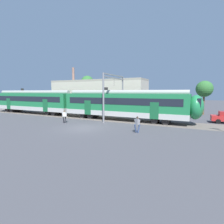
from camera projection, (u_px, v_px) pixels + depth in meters
ground_plane at (84, 128)px, 19.76m from camera, size 160.00×160.00×0.00m
track_bed at (64, 115)px, 30.19m from camera, size 80.00×4.40×0.01m
commuter_train at (75, 103)px, 28.83m from camera, size 38.05×3.07×4.73m
pedestrian_white at (64, 115)px, 22.94m from camera, size 0.50×0.71×1.67m
pedestrian_grey at (137, 123)px, 17.38m from camera, size 0.66×0.53×1.67m
catenary_gantry at (114, 90)px, 25.41m from camera, size 0.24×6.64×6.53m
background_building at (97, 96)px, 35.17m from camera, size 19.66×5.00×9.20m
street_tree_right at (204, 89)px, 30.79m from camera, size 2.86×2.86×6.01m
street_tree_left at (87, 83)px, 39.97m from camera, size 2.93×2.93×7.72m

